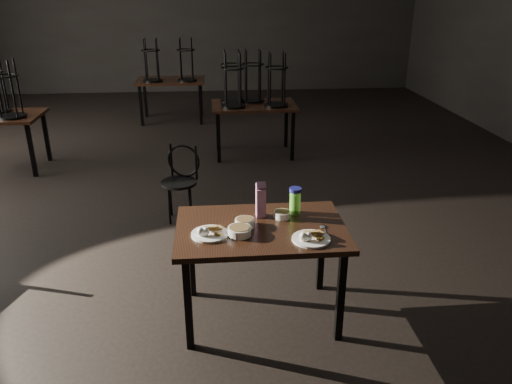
{
  "coord_description": "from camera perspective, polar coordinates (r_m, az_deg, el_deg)",
  "views": [
    {
      "loc": [
        0.29,
        -5.83,
        2.33
      ],
      "look_at": [
        0.6,
        -2.3,
        0.85
      ],
      "focal_mm": 35.0,
      "sensor_mm": 36.0,
      "label": 1
    }
  ],
  "objects": [
    {
      "name": "main_table",
      "position": [
        3.56,
        0.57,
        -5.13
      ],
      "size": [
        1.2,
        0.8,
        0.75
      ],
      "color": "black",
      "rests_on": "ground"
    },
    {
      "name": "plate_left",
      "position": [
        3.42,
        -5.34,
        -4.59
      ],
      "size": [
        0.26,
        0.26,
        0.08
      ],
      "color": "white",
      "rests_on": "main_table"
    },
    {
      "name": "plate_right",
      "position": [
        3.36,
        6.3,
        -5.14
      ],
      "size": [
        0.26,
        0.26,
        0.08
      ],
      "color": "white",
      "rests_on": "main_table"
    },
    {
      "name": "bowl_near",
      "position": [
        3.52,
        -1.28,
        -3.49
      ],
      "size": [
        0.14,
        0.14,
        0.06
      ],
      "color": "white",
      "rests_on": "main_table"
    },
    {
      "name": "bowl_far",
      "position": [
        3.66,
        3.0,
        -2.56
      ],
      "size": [
        0.12,
        0.12,
        0.05
      ],
      "color": "white",
      "rests_on": "main_table"
    },
    {
      "name": "bowl_big",
      "position": [
        3.41,
        -1.89,
        -4.46
      ],
      "size": [
        0.16,
        0.16,
        0.06
      ],
      "color": "white",
      "rests_on": "main_table"
    },
    {
      "name": "juice_carton",
      "position": [
        3.63,
        0.55,
        -0.98
      ],
      "size": [
        0.07,
        0.07,
        0.27
      ],
      "color": "#7E175C",
      "rests_on": "main_table"
    },
    {
      "name": "water_bottle",
      "position": [
        3.7,
        4.49,
        -0.96
      ],
      "size": [
        0.11,
        0.11,
        0.2
      ],
      "color": "#73E443",
      "rests_on": "main_table"
    },
    {
      "name": "spoon",
      "position": [
        3.54,
        7.67,
        -4.03
      ],
      "size": [
        0.05,
        0.2,
        0.01
      ],
      "color": "silver",
      "rests_on": "main_table"
    },
    {
      "name": "bentwood_chair",
      "position": [
        5.29,
        -8.59,
        1.79
      ],
      "size": [
        0.41,
        0.41,
        0.79
      ],
      "rotation": [
        0.0,
        0.0,
        -0.34
      ],
      "color": "black",
      "rests_on": "ground"
    },
    {
      "name": "bg_table_right",
      "position": [
        7.21,
        -0.49,
        10.41
      ],
      "size": [
        1.2,
        0.8,
        1.48
      ],
      "color": "black",
      "rests_on": "ground"
    },
    {
      "name": "bg_table_far",
      "position": [
        9.25,
        -9.73,
        12.52
      ],
      "size": [
        1.2,
        0.8,
        1.48
      ],
      "color": "black",
      "rests_on": "ground"
    }
  ]
}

